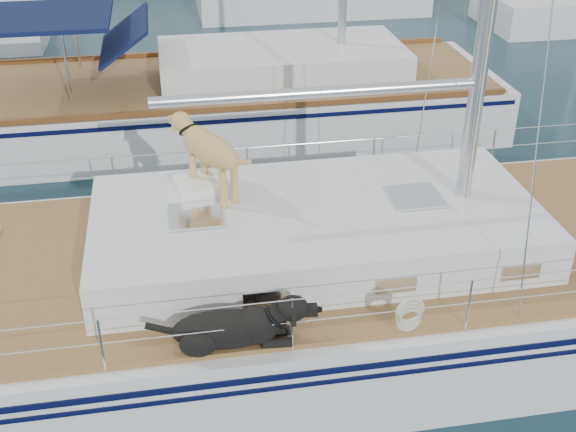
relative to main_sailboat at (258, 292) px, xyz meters
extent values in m
plane|color=black|center=(-0.09, 0.00, -0.68)|extent=(120.00, 120.00, 0.00)
cube|color=silver|center=(-0.09, 0.00, -0.18)|extent=(12.00, 3.80, 1.40)
cube|color=olive|center=(-0.09, 0.00, 0.55)|extent=(11.52, 3.50, 0.06)
cube|color=silver|center=(0.71, 0.00, 0.86)|extent=(5.20, 2.50, 0.55)
cylinder|color=silver|center=(0.71, 0.00, 2.53)|extent=(3.60, 0.12, 0.12)
cylinder|color=silver|center=(-0.09, -1.75, 1.14)|extent=(10.56, 0.01, 0.01)
cylinder|color=silver|center=(-0.09, 1.75, 1.14)|extent=(10.56, 0.01, 0.01)
cube|color=blue|center=(0.21, 1.53, 0.61)|extent=(0.78, 0.66, 0.05)
cube|color=white|center=(-0.58, 0.61, 1.21)|extent=(0.69, 0.60, 0.15)
torus|color=beige|center=(1.26, -1.84, 0.94)|extent=(0.39, 0.15, 0.38)
cube|color=silver|center=(0.21, 6.60, -0.23)|extent=(11.00, 3.50, 1.30)
cube|color=olive|center=(0.21, 6.60, 0.42)|extent=(10.56, 3.29, 0.06)
cube|color=silver|center=(1.41, 6.60, 0.77)|extent=(4.80, 2.30, 0.55)
cube|color=#0D1837|center=(-2.99, 6.60, 1.82)|extent=(2.40, 2.30, 0.08)
camera|label=1|loc=(-0.88, -7.16, 5.24)|focal=45.00mm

